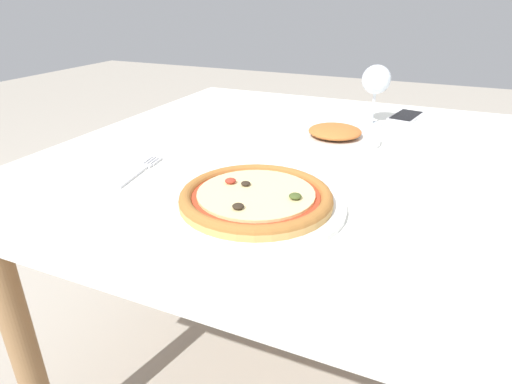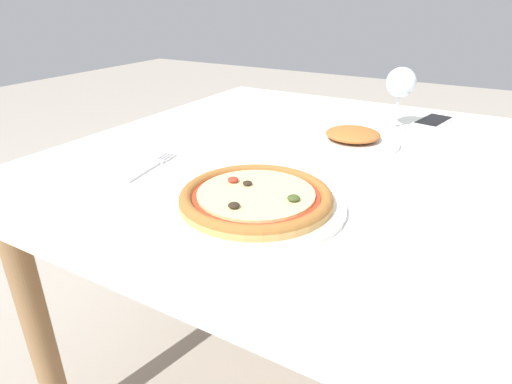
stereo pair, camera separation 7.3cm
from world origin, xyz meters
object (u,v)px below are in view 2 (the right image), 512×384
(pizza_plate, at_px, (256,199))
(dining_table, at_px, (313,185))
(wine_glass_far_left, at_px, (401,84))
(side_plate, at_px, (352,138))
(fork, at_px, (152,166))
(cell_phone, at_px, (433,121))

(pizza_plate, bearing_deg, dining_table, 93.01)
(pizza_plate, bearing_deg, wine_glass_far_left, 81.44)
(wine_glass_far_left, bearing_deg, side_plate, -108.28)
(pizza_plate, distance_m, fork, 0.29)
(cell_phone, bearing_deg, dining_table, -114.78)
(fork, relative_size, side_plate, 0.74)
(cell_phone, bearing_deg, pizza_plate, -103.74)
(dining_table, distance_m, wine_glass_far_left, 0.38)
(side_plate, bearing_deg, pizza_plate, -94.18)
(wine_glass_far_left, bearing_deg, pizza_plate, -98.56)
(wine_glass_far_left, distance_m, side_plate, 0.22)
(pizza_plate, height_order, side_plate, pizza_plate)
(fork, distance_m, wine_glass_far_left, 0.68)
(dining_table, xyz_separation_m, side_plate, (0.05, 0.12, 0.09))
(fork, relative_size, cell_phone, 1.09)
(pizza_plate, distance_m, side_plate, 0.43)
(pizza_plate, xyz_separation_m, wine_glass_far_left, (0.09, 0.61, 0.11))
(pizza_plate, bearing_deg, side_plate, 85.82)
(wine_glass_far_left, relative_size, cell_phone, 1.07)
(pizza_plate, bearing_deg, fork, 169.45)
(fork, xyz_separation_m, side_plate, (0.32, 0.37, 0.01))
(wine_glass_far_left, bearing_deg, dining_table, -109.38)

